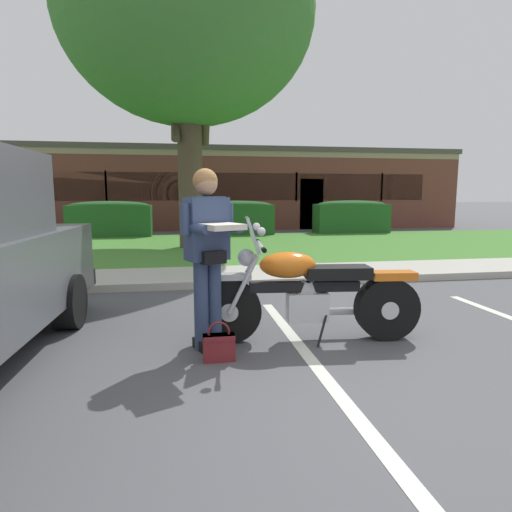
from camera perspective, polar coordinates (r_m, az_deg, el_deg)
The scene contains 13 objects.
ground_plane at distance 3.55m, azimuth 6.09°, elevation -16.32°, with size 140.00×140.00×0.00m, color #4C4C51.
curb_strip at distance 6.91m, azimuth -2.05°, elevation -3.59°, with size 60.00×0.20×0.12m, color #B7B2A8.
concrete_walk at distance 7.74m, azimuth -2.89°, elevation -2.46°, with size 60.00×1.50×0.08m, color #B7B2A8.
grass_lawn at distance 11.91m, azimuth -5.33°, elevation 1.22°, with size 60.00×6.97×0.06m, color #478433.
stall_stripe_1 at distance 3.78m, azimuth 8.39°, elevation -14.72°, with size 0.12×4.40×0.01m, color silver.
motorcycle at distance 4.36m, azimuth 8.09°, elevation -4.89°, with size 2.24×0.82×1.26m.
rider_person at distance 4.02m, azimuth -6.38°, elevation 1.53°, with size 0.57×0.66×1.70m.
handbag at distance 3.91m, azimuth -4.93°, elevation -11.65°, with size 0.28×0.13×0.36m.
shade_tree at distance 12.44m, azimuth -9.13°, elevation 28.98°, with size 6.39×6.39×8.65m.
hedge_center_left at distance 15.31m, azimuth -18.75°, elevation 4.70°, with size 2.72×0.90×1.24m.
hedge_center_right at distance 15.24m, azimuth -2.62°, elevation 5.12°, with size 2.58×0.90×1.24m.
hedge_right at distance 16.33m, azimuth 12.50°, elevation 5.14°, with size 2.71×0.90×1.24m.
brick_building at distance 22.16m, azimuth -7.44°, elevation 8.74°, with size 22.37×9.54×3.40m.
Camera 1 is at (-0.90, -3.10, 1.47)m, focal length 30.22 mm.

